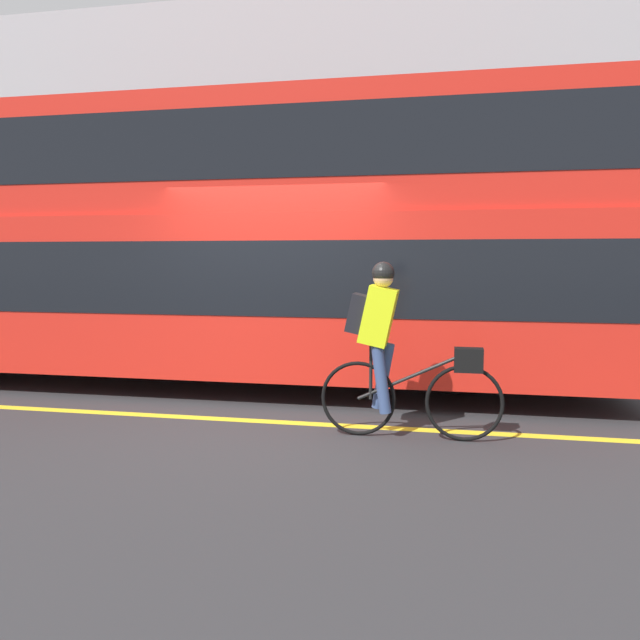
# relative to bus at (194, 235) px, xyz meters

# --- Properties ---
(ground_plane) EXTENTS (80.00, 80.00, 0.00)m
(ground_plane) POSITION_rel_bus_xyz_m (1.44, -1.76, -2.00)
(ground_plane) COLOR #2D2D30
(road_center_line) EXTENTS (50.00, 0.14, 0.01)m
(road_center_line) POSITION_rel_bus_xyz_m (1.44, -1.86, -2.00)
(road_center_line) COLOR yellow
(road_center_line) RESTS_ON ground_plane
(sidewalk_curb) EXTENTS (60.00, 2.23, 0.11)m
(sidewalk_curb) POSITION_rel_bus_xyz_m (1.44, 3.90, -1.94)
(sidewalk_curb) COLOR gray
(sidewalk_curb) RESTS_ON ground_plane
(building_facade) EXTENTS (60.00, 0.30, 7.16)m
(building_facade) POSITION_rel_bus_xyz_m (1.44, 5.17, 1.58)
(building_facade) COLOR #9E9EA3
(building_facade) RESTS_ON ground_plane
(bus) EXTENTS (11.14, 2.57, 3.61)m
(bus) POSITION_rel_bus_xyz_m (0.00, 0.00, 0.00)
(bus) COLOR black
(bus) RESTS_ON ground_plane
(cyclist_on_bike) EXTENTS (1.71, 0.32, 1.66)m
(cyclist_on_bike) POSITION_rel_bus_xyz_m (2.87, -2.16, -1.11)
(cyclist_on_bike) COLOR black
(cyclist_on_bike) RESTS_ON ground_plane
(trash_bin) EXTENTS (0.53, 0.53, 0.88)m
(trash_bin) POSITION_rel_bus_xyz_m (5.11, 3.79, -1.45)
(trash_bin) COLOR #262628
(trash_bin) RESTS_ON sidewalk_curb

